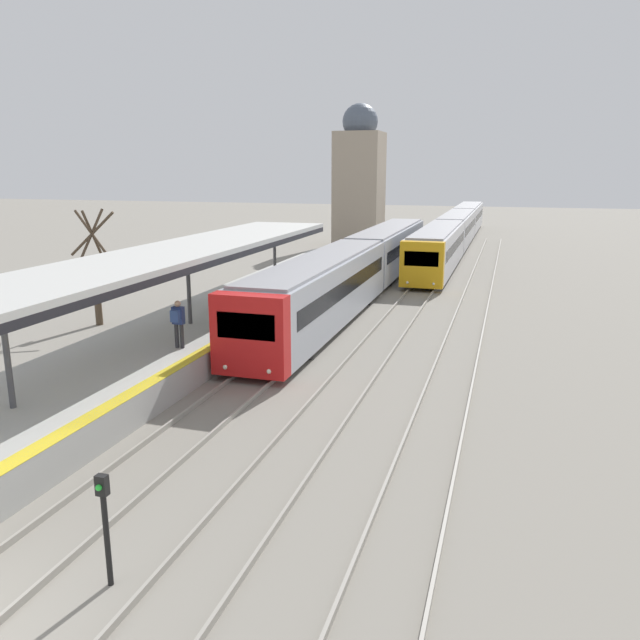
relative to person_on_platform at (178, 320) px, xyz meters
name	(u,v)px	position (x,y,z in m)	size (l,w,h in m)	color
platform_canopy	(188,250)	(-1.31, 3.29, 1.96)	(4.00, 23.65, 3.07)	beige
person_on_platform	(178,320)	(0.00, 0.00, 0.00)	(0.40, 0.40, 1.66)	#2D2D33
train_near	(361,264)	(2.65, 15.83, -0.22)	(2.62, 32.28, 3.14)	red
train_far	(456,228)	(5.86, 40.26, -0.26)	(2.54, 45.85, 3.06)	gold
signal_post_near	(105,519)	(4.47, -10.42, -0.70)	(0.20, 0.21, 2.06)	black
distant_domed_building	(359,180)	(-2.93, 38.64, 4.10)	(4.13, 4.13, 12.72)	gray
bare_tree_background	(95,272)	(-7.20, 5.38, 0.48)	(2.41, 1.52, 5.25)	#4C3D2D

